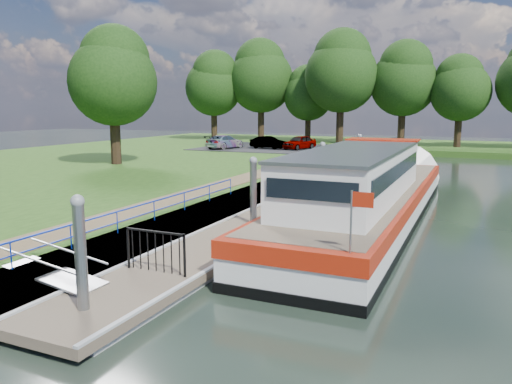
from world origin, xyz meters
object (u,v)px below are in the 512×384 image
at_px(barge, 371,194).
at_px(car_b, 268,143).
at_px(pontoon, 293,208).
at_px(car_a, 299,142).
at_px(car_c, 225,142).

xyz_separation_m(barge, car_b, (-14.55, 23.37, 0.34)).
xyz_separation_m(pontoon, car_b, (-10.96, 23.18, 1.25)).
distance_m(pontoon, barge, 3.71).
relative_size(barge, car_b, 5.83).
bearing_deg(barge, car_b, 121.92).
bearing_deg(car_a, barge, -45.92).
relative_size(pontoon, barge, 1.42).
bearing_deg(barge, car_a, 115.80).
distance_m(pontoon, car_b, 25.67).
height_order(pontoon, car_b, car_b).
bearing_deg(barge, pontoon, 176.96).
relative_size(barge, car_a, 5.49).
height_order(car_a, car_b, car_a).
xyz_separation_m(barge, car_c, (-18.59, 22.02, 0.40)).
xyz_separation_m(pontoon, barge, (3.60, -0.19, 0.90)).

